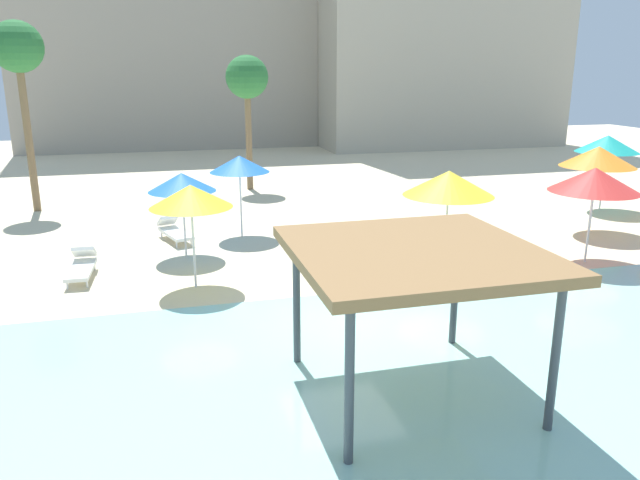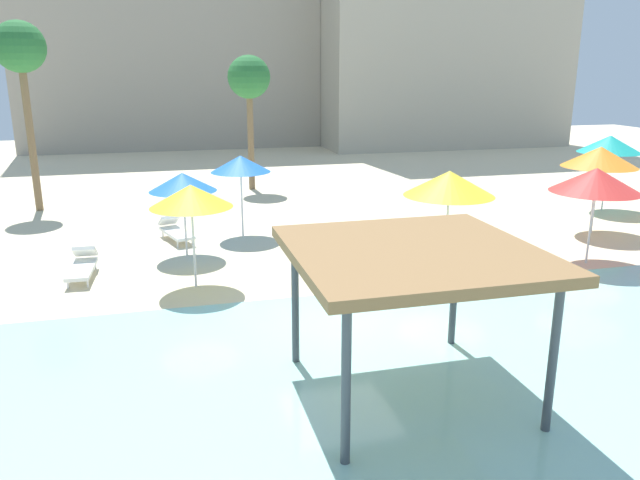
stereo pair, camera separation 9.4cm
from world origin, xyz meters
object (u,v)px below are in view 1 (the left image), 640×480
(shade_pavilion, at_px, (415,258))
(beach_umbrella_blue_0, at_px, (182,182))
(beach_umbrella_orange_2, at_px, (598,157))
(palm_tree_0, at_px, (247,80))
(beach_umbrella_yellow_3, at_px, (191,196))
(lounge_chair_3, at_px, (174,230))
(palm_tree_3, at_px, (18,52))
(beach_umbrella_red_1, at_px, (595,180))
(beach_umbrella_teal_6, at_px, (608,144))
(beach_umbrella_yellow_7, at_px, (449,183))
(beach_umbrella_blue_5, at_px, (239,164))
(lounge_chair_0, at_px, (82,266))

(shade_pavilion, relative_size, beach_umbrella_blue_0, 1.57)
(beach_umbrella_orange_2, distance_m, palm_tree_0, 14.87)
(beach_umbrella_yellow_3, relative_size, lounge_chair_3, 1.34)
(beach_umbrella_blue_0, bearing_deg, shade_pavilion, -70.41)
(shade_pavilion, bearing_deg, palm_tree_3, 116.97)
(beach_umbrella_yellow_3, bearing_deg, beach_umbrella_blue_0, 91.81)
(palm_tree_0, height_order, palm_tree_3, palm_tree_3)
(beach_umbrella_blue_0, xyz_separation_m, palm_tree_0, (3.47, 9.98, 2.66))
(beach_umbrella_red_1, distance_m, beach_umbrella_teal_6, 7.67)
(beach_umbrella_blue_0, distance_m, beach_umbrella_orange_2, 13.57)
(beach_umbrella_red_1, height_order, lounge_chair_3, beach_umbrella_red_1)
(beach_umbrella_yellow_7, xyz_separation_m, palm_tree_3, (-12.32, 10.67, 3.58))
(beach_umbrella_red_1, distance_m, lounge_chair_3, 12.85)
(lounge_chair_3, bearing_deg, palm_tree_3, -156.45)
(shade_pavilion, height_order, beach_umbrella_yellow_3, beach_umbrella_yellow_3)
(shade_pavilion, xyz_separation_m, beach_umbrella_orange_2, (10.26, 8.53, 0.13))
(beach_umbrella_red_1, bearing_deg, beach_umbrella_blue_5, 149.38)
(shade_pavilion, distance_m, lounge_chair_0, 10.27)
(lounge_chair_0, xyz_separation_m, palm_tree_0, (6.27, 11.24, 4.57))
(beach_umbrella_teal_6, bearing_deg, lounge_chair_0, -169.91)
(beach_umbrella_red_1, distance_m, beach_umbrella_orange_2, 3.77)
(beach_umbrella_blue_0, bearing_deg, beach_umbrella_teal_6, 7.49)
(beach_umbrella_blue_0, bearing_deg, palm_tree_3, 124.70)
(beach_umbrella_orange_2, xyz_separation_m, palm_tree_3, (-18.87, 8.41, 3.39))
(beach_umbrella_yellow_7, height_order, palm_tree_0, palm_tree_0)
(beach_umbrella_blue_5, bearing_deg, beach_umbrella_red_1, -30.62)
(beach_umbrella_red_1, relative_size, palm_tree_0, 0.46)
(beach_umbrella_yellow_7, relative_size, palm_tree_0, 0.46)
(shade_pavilion, height_order, beach_umbrella_teal_6, beach_umbrella_teal_6)
(palm_tree_0, bearing_deg, beach_umbrella_orange_2, -46.70)
(beach_umbrella_blue_5, xyz_separation_m, palm_tree_3, (-7.26, 5.86, 3.56))
(beach_umbrella_orange_2, distance_m, lounge_chair_0, 16.51)
(shade_pavilion, distance_m, palm_tree_3, 19.32)
(beach_umbrella_red_1, distance_m, palm_tree_3, 20.30)
(beach_umbrella_yellow_3, height_order, lounge_chair_3, beach_umbrella_yellow_3)
(lounge_chair_3, height_order, palm_tree_3, palm_tree_3)
(beach_umbrella_orange_2, distance_m, beach_umbrella_yellow_3, 13.62)
(beach_umbrella_teal_6, bearing_deg, beach_umbrella_blue_0, -172.51)
(beach_umbrella_blue_0, distance_m, beach_umbrella_blue_5, 2.67)
(shade_pavilion, distance_m, palm_tree_0, 19.37)
(palm_tree_0, distance_m, palm_tree_3, 9.15)
(beach_umbrella_teal_6, height_order, palm_tree_3, palm_tree_3)
(beach_umbrella_teal_6, bearing_deg, beach_umbrella_yellow_7, -151.06)
(lounge_chair_0, xyz_separation_m, palm_tree_3, (-2.52, 8.95, 5.65))
(beach_umbrella_teal_6, distance_m, beach_umbrella_yellow_7, 10.55)
(beach_umbrella_yellow_3, bearing_deg, beach_umbrella_orange_2, 8.89)
(beach_umbrella_orange_2, bearing_deg, beach_umbrella_blue_5, 167.62)
(beach_umbrella_blue_0, bearing_deg, beach_umbrella_yellow_3, -88.19)
(beach_umbrella_orange_2, bearing_deg, beach_umbrella_yellow_3, -171.11)
(palm_tree_0, relative_size, palm_tree_3, 0.84)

